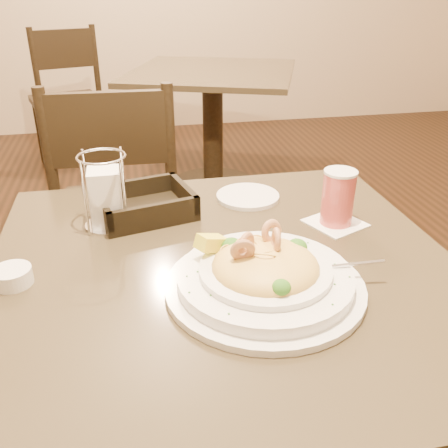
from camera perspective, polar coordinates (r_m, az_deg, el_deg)
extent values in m
cylinder|color=black|center=(1.19, 0.20, -19.58)|extent=(0.12, 0.12, 0.65)
cube|color=#483D29|center=(0.97, 0.23, -5.54)|extent=(0.90, 0.90, 0.03)
cylinder|color=black|center=(3.16, -1.22, 4.59)|extent=(0.52, 0.52, 0.03)
cylinder|color=black|center=(3.04, -1.28, 10.55)|extent=(0.12, 0.12, 0.65)
cube|color=#483D29|center=(2.96, -1.36, 16.90)|extent=(1.16, 1.16, 0.03)
cube|color=black|center=(1.83, -11.74, 1.57)|extent=(0.44, 0.44, 0.04)
cylinder|color=black|center=(2.10, -6.13, -1.78)|extent=(0.04, 0.04, 0.43)
cylinder|color=black|center=(2.12, -15.90, -2.47)|extent=(0.04, 0.04, 0.43)
cylinder|color=black|center=(1.79, -5.37, -7.28)|extent=(0.04, 0.04, 0.43)
cylinder|color=black|center=(1.81, -16.90, -8.02)|extent=(0.04, 0.04, 0.43)
cylinder|color=black|center=(1.57, -6.14, 7.51)|extent=(0.04, 0.04, 0.46)
cylinder|color=black|center=(1.59, -19.22, 6.44)|extent=(0.04, 0.04, 0.46)
cube|color=black|center=(1.54, -13.12, 10.51)|extent=(0.36, 0.04, 0.22)
cube|color=black|center=(3.54, -17.59, 13.24)|extent=(0.52, 0.52, 0.04)
cylinder|color=black|center=(3.80, -14.96, 10.79)|extent=(0.04, 0.04, 0.43)
cylinder|color=black|center=(3.74, -20.35, 9.79)|extent=(0.04, 0.04, 0.43)
cylinder|color=black|center=(3.46, -13.52, 9.41)|extent=(0.04, 0.04, 0.43)
cylinder|color=black|center=(3.40, -19.41, 8.30)|extent=(0.04, 0.04, 0.43)
cylinder|color=black|center=(3.35, -14.44, 17.31)|extent=(0.04, 0.04, 0.46)
cylinder|color=black|center=(3.29, -20.74, 16.29)|extent=(0.04, 0.04, 0.46)
cube|color=black|center=(3.30, -17.82, 18.53)|extent=(0.35, 0.13, 0.22)
cylinder|color=white|center=(0.89, 4.66, -7.10)|extent=(0.35, 0.35, 0.01)
cylinder|color=white|center=(0.88, 4.70, -6.15)|extent=(0.31, 0.31, 0.02)
cylinder|color=white|center=(0.87, 4.74, -5.24)|extent=(0.23, 0.23, 0.01)
ellipsoid|color=gold|center=(0.87, 4.76, -4.87)|extent=(0.19, 0.19, 0.07)
cube|color=yellow|center=(0.91, -1.49, -2.18)|extent=(0.07, 0.06, 0.04)
cube|color=silver|center=(0.91, 14.00, -4.54)|extent=(0.13, 0.02, 0.01)
cube|color=silver|center=(0.89, 9.79, -4.85)|extent=(0.04, 0.02, 0.00)
torus|color=gold|center=(0.83, 7.33, -5.92)|extent=(0.05, 0.05, 0.03)
torus|color=gold|center=(0.89, 0.68, -3.45)|extent=(0.05, 0.05, 0.03)
torus|color=gold|center=(0.85, 4.66, -3.65)|extent=(0.06, 0.05, 0.04)
torus|color=gold|center=(0.84, 2.04, -4.20)|extent=(0.03, 0.03, 0.02)
torus|color=gold|center=(0.88, 4.07, -3.00)|extent=(0.05, 0.05, 0.02)
torus|color=gold|center=(0.88, 3.27, -3.21)|extent=(0.07, 0.07, 0.02)
torus|color=gold|center=(0.89, 3.95, -2.16)|extent=(0.05, 0.04, 0.03)
torus|color=gold|center=(0.85, 5.50, -3.57)|extent=(0.04, 0.04, 0.01)
torus|color=gold|center=(0.87, 4.62, -3.35)|extent=(0.06, 0.05, 0.03)
torus|color=gold|center=(0.88, 7.60, -3.48)|extent=(0.05, 0.05, 0.03)
torus|color=gold|center=(0.88, 4.96, -3.73)|extent=(0.05, 0.05, 0.01)
torus|color=gold|center=(0.90, 4.75, -2.93)|extent=(0.06, 0.06, 0.02)
torus|color=gold|center=(0.87, 2.60, -2.50)|extent=(0.05, 0.05, 0.02)
torus|color=gold|center=(0.88, 3.43, -3.35)|extent=(0.06, 0.06, 0.01)
torus|color=gold|center=(0.87, 8.05, -4.35)|extent=(0.04, 0.03, 0.02)
torus|color=gold|center=(0.84, 3.06, -5.34)|extent=(0.06, 0.06, 0.02)
torus|color=gold|center=(0.89, 4.75, -2.62)|extent=(0.04, 0.04, 0.02)
torus|color=tan|center=(0.83, 2.15, -3.04)|extent=(0.05, 0.03, 0.05)
torus|color=tan|center=(0.89, 5.45, -0.92)|extent=(0.05, 0.04, 0.05)
torus|color=tan|center=(0.86, 5.97, -1.89)|extent=(0.02, 0.04, 0.04)
torus|color=tan|center=(0.85, 2.53, -2.38)|extent=(0.04, 0.04, 0.04)
ellipsoid|color=#225513|center=(0.92, 8.34, -2.59)|extent=(0.04, 0.04, 0.03)
ellipsoid|color=#225513|center=(0.91, 0.86, -2.53)|extent=(0.04, 0.04, 0.03)
ellipsoid|color=#225513|center=(0.80, 6.50, -7.19)|extent=(0.03, 0.03, 0.02)
cube|color=#266619|center=(0.82, -3.99, -7.79)|extent=(0.00, 0.00, 0.00)
cube|color=#266619|center=(0.86, 12.53, -6.72)|extent=(0.00, 0.00, 0.00)
cube|color=#266619|center=(0.96, 0.06, -2.43)|extent=(0.00, 0.00, 0.00)
cube|color=#266619|center=(0.87, -4.27, -5.96)|extent=(0.00, 0.00, 0.00)
cube|color=#266619|center=(0.96, 9.57, -2.79)|extent=(0.00, 0.00, 0.00)
cube|color=#266619|center=(0.78, 0.56, -10.21)|extent=(0.00, 0.00, 0.00)
cube|color=#266619|center=(0.92, 12.55, -4.49)|extent=(0.00, 0.00, 0.00)
cube|color=#266619|center=(0.98, 9.56, -2.12)|extent=(0.00, 0.00, 0.00)
cube|color=#266619|center=(0.81, 12.31, -8.97)|extent=(0.00, 0.00, 0.00)
cube|color=#266619|center=(0.99, 8.19, -1.66)|extent=(0.00, 0.00, 0.00)
cube|color=#266619|center=(0.94, -1.49, -2.90)|extent=(0.00, 0.00, 0.00)
cube|color=#266619|center=(0.82, -1.53, -8.14)|extent=(0.00, 0.00, 0.00)
cube|color=#266619|center=(0.88, -3.05, -5.45)|extent=(0.00, 0.00, 0.00)
cube|color=#266619|center=(0.89, 14.16, -5.87)|extent=(0.00, 0.00, 0.00)
cube|color=white|center=(1.14, 12.59, 0.12)|extent=(0.15, 0.15, 0.00)
cylinder|color=#C24844|center=(1.12, 12.90, 2.93)|extent=(0.07, 0.07, 0.12)
cylinder|color=white|center=(1.10, 13.22, 5.80)|extent=(0.07, 0.07, 0.01)
cube|color=black|center=(1.17, -9.02, 1.45)|extent=(0.24, 0.22, 0.02)
cube|color=black|center=(1.19, -4.60, 3.59)|extent=(0.05, 0.17, 0.04)
cube|color=black|center=(1.14, -13.82, 1.84)|extent=(0.05, 0.17, 0.04)
cube|color=black|center=(1.23, -10.19, 4.10)|extent=(0.21, 0.06, 0.04)
cube|color=black|center=(1.09, -7.92, 1.21)|extent=(0.21, 0.06, 0.04)
cylinder|color=silver|center=(1.14, -13.00, -0.02)|extent=(0.10, 0.10, 0.01)
torus|color=silver|center=(1.08, -13.87, 7.52)|extent=(0.10, 0.10, 0.01)
cube|color=white|center=(1.11, -13.35, 2.99)|extent=(0.08, 0.08, 0.13)
cylinder|color=silver|center=(1.07, -15.62, 2.76)|extent=(0.01, 0.01, 0.16)
cylinder|color=silver|center=(1.06, -11.30, 3.16)|extent=(0.01, 0.01, 0.16)
cylinder|color=silver|center=(1.14, -15.43, 4.39)|extent=(0.01, 0.01, 0.16)
cylinder|color=silver|center=(1.14, -11.39, 4.76)|extent=(0.01, 0.01, 0.16)
cylinder|color=white|center=(1.24, 2.73, 3.18)|extent=(0.17, 0.17, 0.01)
cylinder|color=white|center=(0.98, -23.05, -5.54)|extent=(0.07, 0.07, 0.03)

